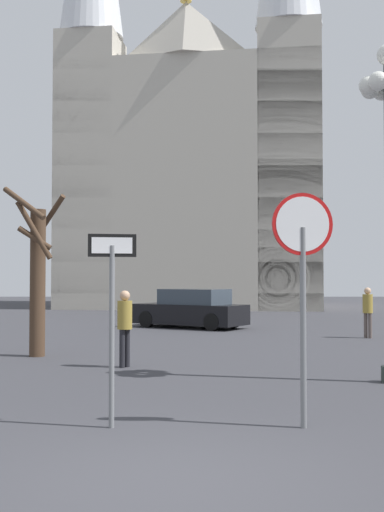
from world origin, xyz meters
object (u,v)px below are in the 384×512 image
object	(u,v)px
stop_sign	(304,261)
parked_car_near_black	(192,310)
pedestrian_walking	(126,321)
cathedral	(196,156)
bare_tree	(39,274)
one_way_arrow_sign	(113,303)
pedestrian_standing	(369,308)

from	to	relation	value
stop_sign	parked_car_near_black	size ratio (longest dim) A/B	0.65
parked_car_near_black	pedestrian_walking	xyz separation A→B (m)	(-1.42, -10.90, 0.30)
cathedral	bare_tree	size ratio (longest dim) A/B	8.30
stop_sign	parked_car_near_black	bearing A→B (deg)	95.13
one_way_arrow_sign	bare_tree	size ratio (longest dim) A/B	0.60
one_way_arrow_sign	pedestrian_walking	xyz separation A→B (m)	(-0.42, 5.52, -0.59)
stop_sign	parked_car_near_black	world-z (taller)	stop_sign
pedestrian_walking	stop_sign	bearing A→B (deg)	-62.38
bare_tree	pedestrian_standing	world-z (taller)	bare_tree
parked_car_near_black	one_way_arrow_sign	bearing A→B (deg)	-93.48
one_way_arrow_sign	parked_car_near_black	bearing A→B (deg)	86.52
parked_car_near_black	pedestrian_standing	world-z (taller)	pedestrian_standing
cathedral	stop_sign	xyz separation A→B (m)	(1.24, -34.51, -8.08)
one_way_arrow_sign	parked_car_near_black	size ratio (longest dim) A/B	0.54
one_way_arrow_sign	stop_sign	bearing A→B (deg)	-0.12
cathedral	parked_car_near_black	distance (m)	20.44
cathedral	pedestrian_walking	size ratio (longest dim) A/B	20.80
stop_sign	pedestrian_walking	distance (m)	6.34
bare_tree	parked_car_near_black	distance (m)	9.86
one_way_arrow_sign	pedestrian_walking	distance (m)	5.57
pedestrian_walking	pedestrian_standing	world-z (taller)	pedestrian_walking
one_way_arrow_sign	pedestrian_walking	world-z (taller)	one_way_arrow_sign
stop_sign	bare_tree	size ratio (longest dim) A/B	0.73
bare_tree	parked_car_near_black	size ratio (longest dim) A/B	0.90
bare_tree	parked_car_near_black	xyz separation A→B (m)	(3.78, 9.01, -1.33)
bare_tree	pedestrian_standing	bearing A→B (deg)	26.90
one_way_arrow_sign	parked_car_near_black	world-z (taller)	one_way_arrow_sign
stop_sign	one_way_arrow_sign	bearing A→B (deg)	179.88
bare_tree	pedestrian_standing	size ratio (longest dim) A/B	2.56
parked_car_near_black	pedestrian_walking	size ratio (longest dim) A/B	2.80
cathedral	pedestrian_standing	world-z (taller)	cathedral
stop_sign	parked_car_near_black	xyz separation A→B (m)	(-1.47, 16.42, -1.44)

